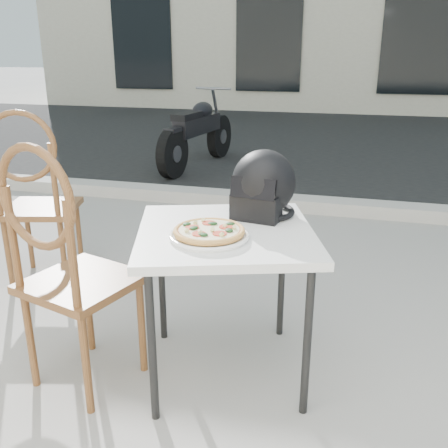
% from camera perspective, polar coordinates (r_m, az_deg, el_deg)
% --- Properties ---
extents(ground, '(80.00, 80.00, 0.00)m').
position_cam_1_polar(ground, '(2.26, -4.51, -20.76)').
color(ground, '#9A9792').
rests_on(ground, ground).
extents(street_asphalt, '(30.00, 8.00, 0.00)m').
position_cam_1_polar(street_asphalt, '(8.77, 11.14, 9.32)').
color(street_asphalt, black).
rests_on(street_asphalt, ground).
extents(curb, '(30.00, 0.25, 0.12)m').
position_cam_1_polar(curb, '(4.87, 7.34, 2.42)').
color(curb, '#A7A39C').
rests_on(curb, ground).
extents(cafe_table_main, '(0.96, 0.96, 0.72)m').
position_cam_1_polar(cafe_table_main, '(2.19, 0.20, -2.25)').
color(cafe_table_main, white).
rests_on(cafe_table_main, ground).
extents(plate, '(0.35, 0.35, 0.02)m').
position_cam_1_polar(plate, '(2.06, -1.70, -1.36)').
color(plate, white).
rests_on(plate, cafe_table_main).
extents(pizza, '(0.39, 0.39, 0.04)m').
position_cam_1_polar(pizza, '(2.06, -1.71, -0.77)').
color(pizza, '#D89D4F').
rests_on(pizza, plate).
extents(helmet, '(0.35, 0.36, 0.31)m').
position_cam_1_polar(helmet, '(2.33, 4.45, 4.26)').
color(helmet, black).
rests_on(helmet, cafe_table_main).
extents(cafe_chair_main, '(0.54, 0.54, 1.14)m').
position_cam_1_polar(cafe_chair_main, '(2.19, -17.79, -3.84)').
color(cafe_chair_main, brown).
rests_on(cafe_chair_main, ground).
extents(cafe_chair_side, '(0.53, 0.53, 1.14)m').
position_cam_1_polar(cafe_chair_side, '(3.31, -20.96, 3.60)').
color(cafe_chair_side, brown).
rests_on(cafe_chair_side, ground).
extents(motorcycle, '(0.52, 1.98, 0.99)m').
position_cam_1_polar(motorcycle, '(6.59, -2.98, 10.28)').
color(motorcycle, black).
rests_on(motorcycle, street_asphalt).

